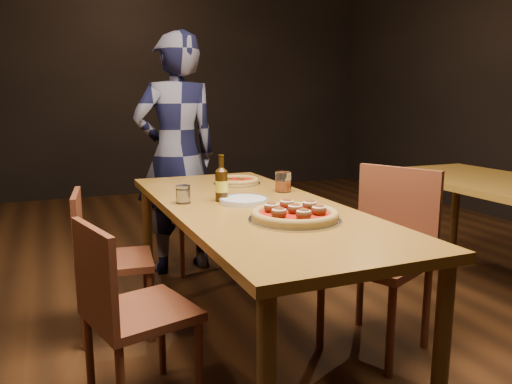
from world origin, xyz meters
name	(u,v)px	position (x,y,z in m)	size (l,w,h in m)	color
ground	(252,347)	(0.00, 0.00, 0.00)	(9.00, 9.00, 0.00)	black
table_main	(252,219)	(0.00, 0.00, 0.68)	(0.80, 2.00, 0.75)	brown
chair_main_nw	(141,311)	(-0.60, -0.27, 0.41)	(0.39, 0.39, 0.83)	#572617
chair_main_sw	(115,260)	(-0.61, 0.45, 0.41)	(0.38, 0.38, 0.82)	#572617
chair_main_e	(376,259)	(0.56, -0.25, 0.48)	(0.45, 0.45, 0.96)	#572617
chair_end	(190,214)	(0.04, 1.32, 0.41)	(0.39, 0.39, 0.83)	#572617
pizza_meatball	(295,214)	(0.04, -0.37, 0.78)	(0.39, 0.39, 0.07)	#B7B7BF
pizza_margherita	(237,181)	(0.14, 0.59, 0.77)	(0.28, 0.28, 0.04)	#B7B7BF
plate_stack	(244,201)	(-0.02, 0.05, 0.76)	(0.24, 0.24, 0.02)	white
beer_bottle	(222,185)	(-0.11, 0.13, 0.83)	(0.06, 0.06, 0.23)	black
water_glass	(183,194)	(-0.30, 0.16, 0.79)	(0.07, 0.07, 0.09)	white
amber_glass	(283,182)	(0.28, 0.24, 0.80)	(0.09, 0.09, 0.11)	#AA4613
diner	(177,155)	(-0.04, 1.32, 0.86)	(0.62, 0.41, 1.71)	black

